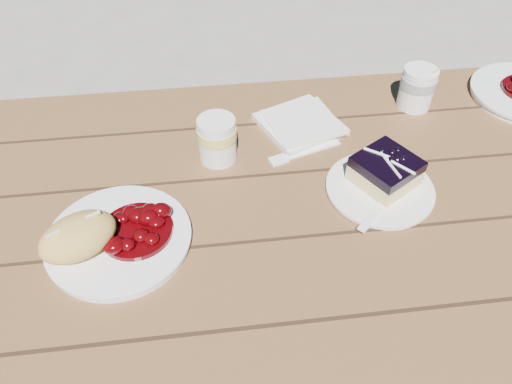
{
  "coord_description": "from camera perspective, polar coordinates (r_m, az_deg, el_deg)",
  "views": [
    {
      "loc": [
        -0.2,
        -0.61,
        1.41
      ],
      "look_at": [
        -0.13,
        -0.02,
        0.81
      ],
      "focal_mm": 35.0,
      "sensor_mm": 36.0,
      "label": 1
    }
  ],
  "objects": [
    {
      "name": "bread_roll",
      "position": [
        0.84,
        -19.68,
        -4.83
      ],
      "size": [
        0.15,
        0.14,
        0.07
      ],
      "primitive_type": "ellipsoid",
      "rotation": [
        0.0,
        0.0,
        0.54
      ],
      "color": "#D7AB52",
      "rests_on": "main_plate"
    },
    {
      "name": "picnic_table",
      "position": [
        1.04,
        6.96,
        -7.13
      ],
      "size": [
        2.0,
        1.55,
        0.75
      ],
      "color": "brown",
      "rests_on": "ground"
    },
    {
      "name": "fork_table",
      "position": [
        1.01,
        6.4,
        4.81
      ],
      "size": [
        0.16,
        0.07,
        0.0
      ],
      "primitive_type": null,
      "rotation": [
        0.0,
        0.0,
        1.87
      ],
      "color": "white",
      "rests_on": "picnic_table"
    },
    {
      "name": "goulash_stew",
      "position": [
        0.84,
        -13.71,
        -3.65
      ],
      "size": [
        0.12,
        0.12,
        0.04
      ],
      "primitive_type": null,
      "color": "#460205",
      "rests_on": "main_plate"
    },
    {
      "name": "napkin_stack",
      "position": [
        1.07,
        5.03,
        7.72
      ],
      "size": [
        0.2,
        0.2,
        0.01
      ],
      "primitive_type": "cube",
      "rotation": [
        0.0,
        0.0,
        0.4
      ],
      "color": "white",
      "rests_on": "picnic_table"
    },
    {
      "name": "coffee_cup",
      "position": [
        1.16,
        17.93,
        11.24
      ],
      "size": [
        0.07,
        0.07,
        0.09
      ],
      "primitive_type": "cylinder",
      "color": "white",
      "rests_on": "picnic_table"
    },
    {
      "name": "fork_dessert",
      "position": [
        0.9,
        13.83,
        -1.92
      ],
      "size": [
        0.13,
        0.13,
        0.0
      ],
      "primitive_type": null,
      "rotation": [
        0.0,
        0.0,
        -0.79
      ],
      "color": "white",
      "rests_on": "dessert_plate"
    },
    {
      "name": "second_cup",
      "position": [
        0.97,
        -4.45,
        6.0
      ],
      "size": [
        0.07,
        0.07,
        0.09
      ],
      "primitive_type": "cylinder",
      "color": "white",
      "rests_on": "picnic_table"
    },
    {
      "name": "ground",
      "position": [
        1.55,
        4.96,
        -20.59
      ],
      "size": [
        60.0,
        60.0,
        0.0
      ],
      "primitive_type": "plane",
      "color": "gray",
      "rests_on": "ground"
    },
    {
      "name": "dessert_plate",
      "position": [
        0.95,
        13.94,
        0.29
      ],
      "size": [
        0.19,
        0.19,
        0.01
      ],
      "primitive_type": "cylinder",
      "color": "white",
      "rests_on": "picnic_table"
    },
    {
      "name": "main_plate",
      "position": [
        0.87,
        -15.36,
        -5.31
      ],
      "size": [
        0.24,
        0.24,
        0.02
      ],
      "primitive_type": "cylinder",
      "color": "white",
      "rests_on": "picnic_table"
    },
    {
      "name": "blueberry_cake",
      "position": [
        0.94,
        14.6,
        2.4
      ],
      "size": [
        0.14,
        0.14,
        0.06
      ],
      "rotation": [
        0.0,
        0.0,
        0.55
      ],
      "color": "#E4CC7C",
      "rests_on": "dessert_plate"
    }
  ]
}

